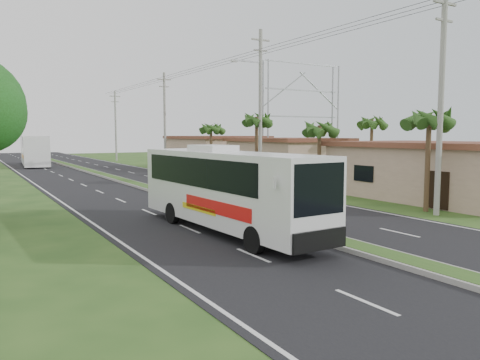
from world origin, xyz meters
TOP-DOWN VIEW (x-y plane):
  - ground at (0.00, 0.00)m, footprint 180.00×180.00m
  - road_asphalt at (0.00, 20.00)m, footprint 14.00×160.00m
  - median_strip at (0.00, 20.00)m, footprint 1.20×160.00m
  - lane_edge_left at (-6.70, 20.00)m, footprint 0.12×160.00m
  - lane_edge_right at (6.70, 20.00)m, footprint 0.12×160.00m
  - shop_near at (14.00, 6.00)m, footprint 8.60×12.60m
  - shop_mid at (14.00, 22.00)m, footprint 7.60×10.60m
  - shop_far at (14.00, 36.00)m, footprint 8.60×11.60m
  - palm_verge_a at (9.00, 3.00)m, footprint 2.40×2.40m
  - palm_verge_b at (9.40, 12.00)m, footprint 2.40×2.40m
  - palm_verge_c at (8.80, 19.00)m, footprint 2.40×2.40m
  - palm_verge_d at (9.30, 28.00)m, footprint 2.40×2.40m
  - palm_behind_shop at (17.50, 15.00)m, footprint 2.40×2.40m
  - utility_pole_a at (8.50, 2.00)m, footprint 1.60×0.28m
  - utility_pole_b at (8.47, 18.00)m, footprint 3.20×0.28m
  - utility_pole_c at (8.50, 38.00)m, footprint 1.60×0.28m
  - utility_pole_d at (8.50, 58.00)m, footprint 1.60×0.28m
  - billboard_lattice at (22.00, 30.00)m, footprint 10.18×1.18m
  - coach_bus_main at (-2.45, 3.76)m, footprint 2.77×11.03m
  - coach_bus_far at (-3.68, 52.25)m, footprint 3.78×13.20m
  - motorcyclist at (-0.33, 4.03)m, footprint 2.06×1.24m

SIDE VIEW (x-z plane):
  - ground at x=0.00m, z-range 0.00..0.00m
  - lane_edge_left at x=-6.70m, z-range 0.00..0.00m
  - lane_edge_right at x=6.70m, z-range 0.00..0.00m
  - road_asphalt at x=0.00m, z-range 0.00..0.02m
  - median_strip at x=0.00m, z-range 0.01..0.20m
  - motorcyclist at x=-0.33m, z-range -0.34..1.97m
  - shop_near at x=14.00m, z-range 0.02..3.54m
  - shop_mid at x=14.00m, z-range 0.02..3.69m
  - shop_far at x=14.00m, z-range 0.02..3.84m
  - coach_bus_main at x=-2.45m, z-range 0.18..3.71m
  - coach_bus_far at x=-3.68m, z-range 0.25..4.05m
  - palm_verge_b at x=9.40m, z-range 1.83..6.88m
  - palm_verge_d at x=9.30m, z-range 1.92..7.17m
  - palm_verge_a at x=9.00m, z-range 2.02..7.47m
  - palm_behind_shop at x=17.50m, z-range 2.11..7.76m
  - palm_verge_c at x=8.80m, z-range 2.20..8.05m
  - utility_pole_d at x=8.50m, z-range 0.17..10.67m
  - utility_pole_a at x=8.50m, z-range 0.17..11.17m
  - utility_pole_c at x=8.50m, z-range 0.17..11.17m
  - utility_pole_b at x=8.47m, z-range 0.26..12.26m
  - billboard_lattice at x=22.00m, z-range 0.79..12.86m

